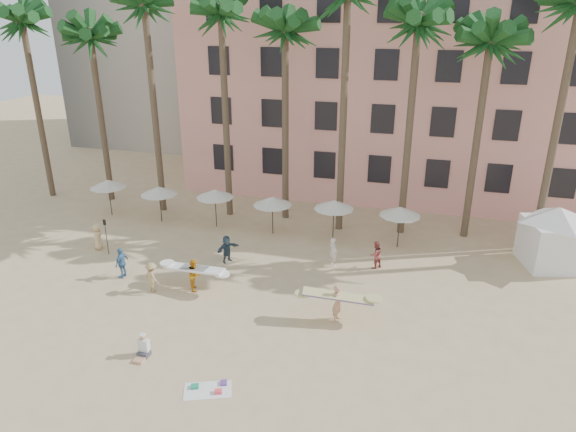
# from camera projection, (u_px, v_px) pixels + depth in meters

# --- Properties ---
(ground) EXTENTS (120.00, 120.00, 0.00)m
(ground) POSITION_uv_depth(u_px,v_px,m) (208.00, 347.00, 22.05)
(ground) COLOR #D1B789
(ground) RESTS_ON ground
(pink_hotel) EXTENTS (35.00, 14.00, 16.00)m
(pink_hotel) POSITION_uv_depth(u_px,v_px,m) (419.00, 86.00, 40.61)
(pink_hotel) COLOR #FBA998
(pink_hotel) RESTS_ON ground
(palm_row) EXTENTS (44.40, 5.40, 16.30)m
(palm_row) POSITION_uv_depth(u_px,v_px,m) (307.00, 21.00, 30.58)
(palm_row) COLOR brown
(palm_row) RESTS_ON ground
(umbrella_row) EXTENTS (22.50, 2.70, 2.73)m
(umbrella_row) POSITION_uv_depth(u_px,v_px,m) (243.00, 197.00, 33.14)
(umbrella_row) COLOR #332B23
(umbrella_row) RESTS_ON ground
(cabana) EXTENTS (5.44, 5.44, 3.50)m
(cabana) POSITION_uv_depth(u_px,v_px,m) (556.00, 231.00, 28.55)
(cabana) COLOR white
(cabana) RESTS_ON ground
(beach_towel) EXTENTS (2.04, 1.60, 0.14)m
(beach_towel) POSITION_uv_depth(u_px,v_px,m) (209.00, 389.00, 19.55)
(beach_towel) COLOR white
(beach_towel) RESTS_ON ground
(carrier_yellow) EXTENTS (3.34, 1.20, 1.84)m
(carrier_yellow) POSITION_uv_depth(u_px,v_px,m) (338.00, 301.00, 23.63)
(carrier_yellow) COLOR tan
(carrier_yellow) RESTS_ON ground
(carrier_white) EXTENTS (3.35, 1.09, 1.69)m
(carrier_white) POSITION_uv_depth(u_px,v_px,m) (194.00, 273.00, 26.41)
(carrier_white) COLOR orange
(carrier_white) RESTS_ON ground
(beachgoers) EXTENTS (17.45, 6.75, 1.73)m
(beachgoers) POSITION_uv_depth(u_px,v_px,m) (212.00, 256.00, 28.52)
(beachgoers) COLOR silver
(beachgoers) RESTS_ON ground
(paddle) EXTENTS (0.18, 0.04, 2.23)m
(paddle) POSITION_uv_depth(u_px,v_px,m) (106.00, 232.00, 30.08)
(paddle) COLOR black
(paddle) RESTS_ON ground
(seated_man) EXTENTS (0.45, 0.79, 1.03)m
(seated_man) POSITION_uv_depth(u_px,v_px,m) (143.00, 349.00, 21.35)
(seated_man) COLOR #3F3F4C
(seated_man) RESTS_ON ground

